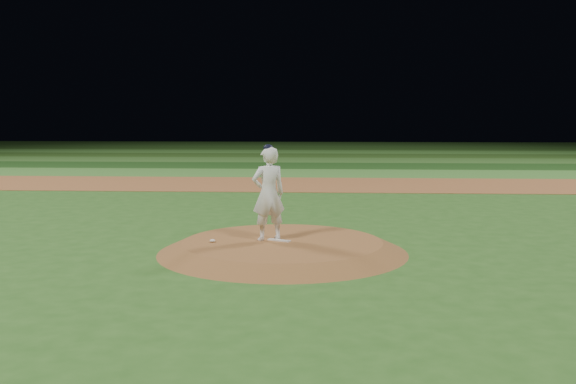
{
  "coord_description": "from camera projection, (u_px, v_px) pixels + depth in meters",
  "views": [
    {
      "loc": [
        0.95,
        -13.88,
        3.0
      ],
      "look_at": [
        0.0,
        2.0,
        1.1
      ],
      "focal_mm": 40.0,
      "sensor_mm": 36.0,
      "label": 1
    }
  ],
  "objects": [
    {
      "name": "pitching_rubber",
      "position": [
        279.0,
        240.0,
        14.15
      ],
      "size": [
        0.54,
        0.34,
        0.03
      ],
      "primitive_type": "cube",
      "rotation": [
        0.0,
        0.0,
        -0.42
      ],
      "color": "silver",
      "rests_on": "pitchers_mound"
    },
    {
      "name": "pitchers_mound",
      "position": [
        283.0,
        246.0,
        14.16
      ],
      "size": [
        5.5,
        5.5,
        0.25
      ],
      "primitive_type": "cone",
      "color": "brown",
      "rests_on": "ground"
    },
    {
      "name": "pitcher_on_mound",
      "position": [
        268.0,
        193.0,
        14.13
      ],
      "size": [
        0.89,
        0.77,
        2.13
      ],
      "color": "white",
      "rests_on": "pitchers_mound"
    },
    {
      "name": "outfield_stripe_5",
      "position": [
        316.0,
        149.0,
        58.28
      ],
      "size": [
        70.0,
        5.0,
        0.02
      ],
      "primitive_type": "cube",
      "color": "#254F19",
      "rests_on": "ground"
    },
    {
      "name": "outfield_stripe_0",
      "position": [
        308.0,
        173.0,
        33.5
      ],
      "size": [
        70.0,
        5.0,
        0.02
      ],
      "primitive_type": "cube",
      "color": "#3B782B",
      "rests_on": "ground"
    },
    {
      "name": "outfield_stripe_1",
      "position": [
        310.0,
        166.0,
        38.46
      ],
      "size": [
        70.0,
        5.0,
        0.02
      ],
      "primitive_type": "cube",
      "color": "#193F14",
      "rests_on": "ground"
    },
    {
      "name": "rosin_bag",
      "position": [
        212.0,
        241.0,
        14.0
      ],
      "size": [
        0.12,
        0.12,
        0.07
      ],
      "primitive_type": "ellipsoid",
      "color": "silver",
      "rests_on": "pitchers_mound"
    },
    {
      "name": "outfield_stripe_3",
      "position": [
        314.0,
        155.0,
        48.37
      ],
      "size": [
        70.0,
        5.0,
        0.02
      ],
      "primitive_type": "cube",
      "color": "#254B18",
      "rests_on": "ground"
    },
    {
      "name": "infield_dirt_band",
      "position": [
        304.0,
        184.0,
        28.05
      ],
      "size": [
        70.0,
        6.0,
        0.02
      ],
      "primitive_type": "cube",
      "color": "brown",
      "rests_on": "ground"
    },
    {
      "name": "outfield_stripe_4",
      "position": [
        315.0,
        152.0,
        53.32
      ],
      "size": [
        70.0,
        5.0,
        0.02
      ],
      "primitive_type": "cube",
      "color": "#3B762A",
      "rests_on": "ground"
    },
    {
      "name": "ground",
      "position": [
        283.0,
        252.0,
        14.17
      ],
      "size": [
        120.0,
        120.0,
        0.0
      ],
      "primitive_type": "plane",
      "color": "#2B5B1D",
      "rests_on": "ground"
    },
    {
      "name": "outfield_stripe_2",
      "position": [
        312.0,
        160.0,
        43.41
      ],
      "size": [
        70.0,
        5.0,
        0.02
      ],
      "primitive_type": "cube",
      "color": "#336424",
      "rests_on": "ground"
    }
  ]
}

